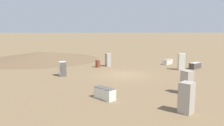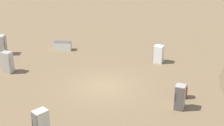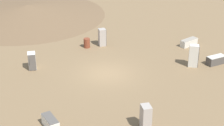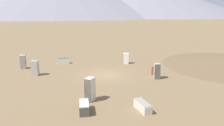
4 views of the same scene
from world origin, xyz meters
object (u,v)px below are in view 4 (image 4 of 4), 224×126
(discarded_fridge_4, at_px, (23,62))
(discarded_fridge_7, at_px, (90,89))
(discarded_fridge_3, at_px, (157,71))
(discarded_fridge_5, at_px, (84,107))
(discarded_fridge_1, at_px, (63,61))
(rusty_barrel, at_px, (154,71))
(discarded_fridge_2, at_px, (143,106))
(discarded_fridge_0, at_px, (35,68))
(discarded_fridge_6, at_px, (126,58))

(discarded_fridge_4, distance_m, discarded_fridge_7, 13.63)
(discarded_fridge_3, relative_size, discarded_fridge_5, 0.95)
(discarded_fridge_1, relative_size, rusty_barrel, 1.83)
(discarded_fridge_1, bearing_deg, rusty_barrel, -127.83)
(discarded_fridge_7, bearing_deg, discarded_fridge_5, 111.93)
(discarded_fridge_2, height_order, rusty_barrel, rusty_barrel)
(discarded_fridge_0, xyz_separation_m, discarded_fridge_4, (-3.44, 1.76, 0.03))
(discarded_fridge_3, xyz_separation_m, discarded_fridge_6, (-5.24, 5.18, -0.10))
(discarded_fridge_5, bearing_deg, discarded_fridge_6, -113.18)
(discarded_fridge_0, relative_size, discarded_fridge_5, 0.96)
(discarded_fridge_2, relative_size, discarded_fridge_3, 1.06)
(rusty_barrel, bearing_deg, discarded_fridge_3, -66.84)
(rusty_barrel, bearing_deg, discarded_fridge_0, -156.23)
(discarded_fridge_0, height_order, discarded_fridge_7, discarded_fridge_7)
(discarded_fridge_2, relative_size, discarded_fridge_4, 1.02)
(discarded_fridge_6, xyz_separation_m, rusty_barrel, (4.65, -3.81, -0.27))
(discarded_fridge_0, distance_m, discarded_fridge_6, 11.77)
(discarded_fridge_5, bearing_deg, rusty_barrel, -133.98)
(discarded_fridge_7, xyz_separation_m, rusty_barrel, (3.13, 9.26, -0.50))
(discarded_fridge_5, relative_size, discarded_fridge_6, 1.20)
(discarded_fridge_1, distance_m, discarded_fridge_2, 16.87)
(discarded_fridge_1, distance_m, discarded_fridge_3, 13.23)
(discarded_fridge_3, relative_size, rusty_barrel, 1.86)
(discarded_fridge_0, height_order, discarded_fridge_1, discarded_fridge_0)
(discarded_fridge_3, distance_m, discarded_fridge_6, 7.36)
(discarded_fridge_4, relative_size, rusty_barrel, 1.93)
(discarded_fridge_0, xyz_separation_m, discarded_fridge_7, (8.95, -3.93, 0.12))
(discarded_fridge_0, relative_size, discarded_fridge_3, 1.01)
(discarded_fridge_1, bearing_deg, discarded_fridge_4, 108.13)
(discarded_fridge_0, height_order, discarded_fridge_3, discarded_fridge_0)
(discarded_fridge_2, relative_size, discarded_fridge_7, 0.91)
(discarded_fridge_3, distance_m, rusty_barrel, 1.53)
(discarded_fridge_6, relative_size, rusty_barrel, 1.63)
(discarded_fridge_3, height_order, discarded_fridge_4, discarded_fridge_4)
(discarded_fridge_7, bearing_deg, discarded_fridge_0, -18.11)
(discarded_fridge_0, bearing_deg, rusty_barrel, 95.35)
(discarded_fridge_0, xyz_separation_m, rusty_barrel, (12.08, 5.32, -0.38))
(discarded_fridge_6, bearing_deg, discarded_fridge_5, 170.43)
(discarded_fridge_0, distance_m, rusty_barrel, 13.21)
(discarded_fridge_3, height_order, rusty_barrel, discarded_fridge_3)
(discarded_fridge_6, distance_m, discarded_fridge_7, 13.16)
(discarded_fridge_0, height_order, discarded_fridge_6, discarded_fridge_0)
(discarded_fridge_0, relative_size, discarded_fridge_7, 0.87)
(discarded_fridge_4, distance_m, discarded_fridge_5, 15.06)
(discarded_fridge_3, relative_size, discarded_fridge_7, 0.86)
(rusty_barrel, bearing_deg, discarded_fridge_2, -82.93)
(discarded_fridge_1, distance_m, rusty_barrel, 12.51)
(discarded_fridge_4, bearing_deg, discarded_fridge_2, 31.34)
(discarded_fridge_5, height_order, discarded_fridge_6, discarded_fridge_6)
(discarded_fridge_5, bearing_deg, discarded_fridge_0, -62.85)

